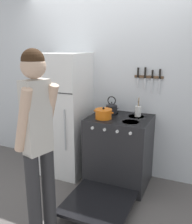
# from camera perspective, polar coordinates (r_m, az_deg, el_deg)

# --- Properties ---
(ground_plane) EXTENTS (14.00, 14.00, 0.00)m
(ground_plane) POSITION_cam_1_polar(r_m,az_deg,el_deg) (3.96, 2.47, -12.47)
(ground_plane) COLOR #5B5654
(wall_back) EXTENTS (10.00, 0.06, 2.55)m
(wall_back) POSITION_cam_1_polar(r_m,az_deg,el_deg) (3.58, 2.87, 6.13)
(wall_back) COLOR silver
(wall_back) RESTS_ON ground_plane
(refrigerator) EXTENTS (0.64, 0.65, 1.73)m
(refrigerator) POSITION_cam_1_polar(r_m,az_deg,el_deg) (3.60, -7.24, -0.62)
(refrigerator) COLOR white
(refrigerator) RESTS_ON ground_plane
(stove_range) EXTENTS (0.79, 1.40, 0.93)m
(stove_range) POSITION_cam_1_polar(r_m,az_deg,el_deg) (3.36, 5.10, -9.08)
(stove_range) COLOR #232326
(stove_range) RESTS_ON ground_plane
(dutch_oven_pot) EXTENTS (0.26, 0.22, 0.15)m
(dutch_oven_pot) POSITION_cam_1_polar(r_m,az_deg,el_deg) (3.15, 1.72, -0.41)
(dutch_oven_pot) COLOR orange
(dutch_oven_pot) RESTS_ON stove_range
(tea_kettle) EXTENTS (0.19, 0.15, 0.24)m
(tea_kettle) POSITION_cam_1_polar(r_m,az_deg,el_deg) (3.38, 3.59, 0.91)
(tea_kettle) COLOR black
(tea_kettle) RESTS_ON stove_range
(utensil_jar) EXTENTS (0.08, 0.08, 0.25)m
(utensil_jar) POSITION_cam_1_polar(r_m,az_deg,el_deg) (3.29, 9.58, 0.25)
(utensil_jar) COLOR silver
(utensil_jar) RESTS_ON stove_range
(person) EXTENTS (0.36, 0.42, 1.81)m
(person) POSITION_cam_1_polar(r_m,az_deg,el_deg) (2.30, -13.15, -5.67)
(person) COLOR #2D2D30
(person) RESTS_ON ground_plane
(wall_knife_strip) EXTENTS (0.38, 0.03, 0.34)m
(wall_knife_strip) POSITION_cam_1_polar(r_m,az_deg,el_deg) (3.36, 11.96, 7.95)
(wall_knife_strip) COLOR brown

